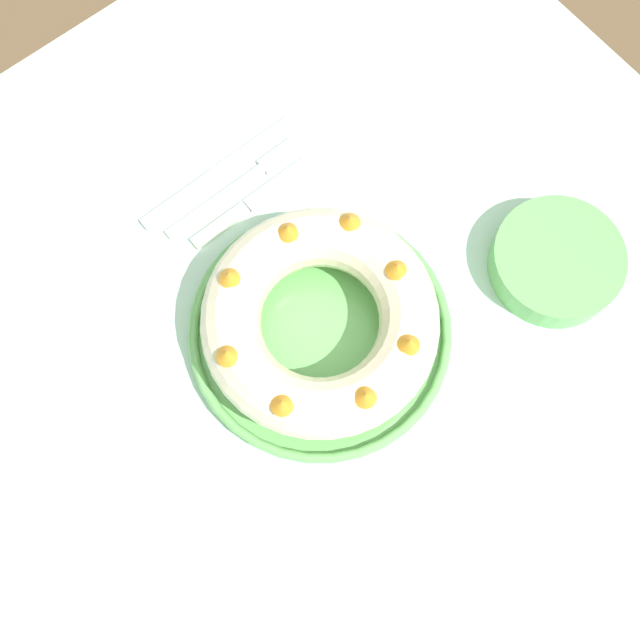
% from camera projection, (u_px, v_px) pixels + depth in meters
% --- Properties ---
extents(ground_plane, '(8.00, 8.00, 0.00)m').
position_uv_depth(ground_plane, '(319.00, 434.00, 1.62)').
color(ground_plane, brown).
extents(dining_table, '(1.15, 1.17, 0.74)m').
position_uv_depth(dining_table, '(319.00, 361.00, 1.00)').
color(dining_table, silver).
rests_on(dining_table, ground_plane).
extents(serving_dish, '(0.32, 0.32, 0.02)m').
position_uv_depth(serving_dish, '(320.00, 331.00, 0.91)').
color(serving_dish, '#6BB760').
rests_on(serving_dish, dining_table).
extents(bundt_cake, '(0.28, 0.28, 0.08)m').
position_uv_depth(bundt_cake, '(320.00, 320.00, 0.86)').
color(bundt_cake, beige).
rests_on(bundt_cake, serving_dish).
extents(fork, '(0.02, 0.21, 0.01)m').
position_uv_depth(fork, '(244.00, 181.00, 0.98)').
color(fork, white).
rests_on(fork, dining_table).
extents(serving_knife, '(0.02, 0.24, 0.01)m').
position_uv_depth(serving_knife, '(209.00, 179.00, 0.98)').
color(serving_knife, white).
rests_on(serving_knife, dining_table).
extents(cake_knife, '(0.02, 0.19, 0.01)m').
position_uv_depth(cake_knife, '(245.00, 208.00, 0.97)').
color(cake_knife, white).
rests_on(cake_knife, dining_table).
extents(side_bowl, '(0.16, 0.16, 0.04)m').
position_uv_depth(side_bowl, '(556.00, 262.00, 0.93)').
color(side_bowl, '#6BB760').
rests_on(side_bowl, dining_table).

